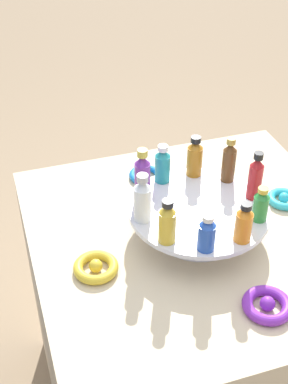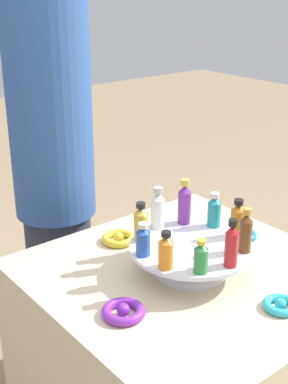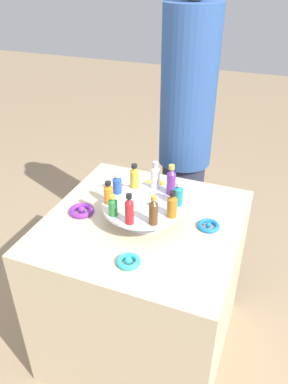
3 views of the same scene
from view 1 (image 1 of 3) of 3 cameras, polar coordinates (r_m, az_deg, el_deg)
The scene contains 16 objects.
party_table at distance 1.65m, azimuth 4.82°, elevation -14.89°, with size 0.83×0.83×0.79m.
display_stand at distance 1.32m, azimuth 5.81°, elevation -2.64°, with size 0.35×0.35×0.08m.
bottle_amber at distance 1.39m, azimuth 5.43°, elevation 3.69°, with size 0.04×0.04×0.11m.
bottle_teal at distance 1.37m, azimuth 1.99°, elevation 2.91°, with size 0.04×0.04×0.11m.
bottle_purple at distance 1.30m, azimuth -0.17°, elevation 1.70°, with size 0.04×0.04×0.14m.
bottle_clear at distance 1.23m, azimuth -0.11°, elevation -0.91°, with size 0.04×0.04×0.13m.
bottle_gold at distance 1.18m, azimuth 2.50°, elevation -3.28°, with size 0.04×0.04×0.11m.
bottle_blue at distance 1.17m, azimuth 6.71°, elevation -4.44°, with size 0.04×0.04×0.09m.
bottle_orange at distance 1.20m, azimuth 10.59°, elevation -3.32°, with size 0.04×0.04×0.10m.
bottle_green at distance 1.27m, azimuth 12.35°, elevation -1.37°, with size 0.04×0.04×0.09m.
bottle_red at distance 1.33m, azimuth 11.73°, elevation 1.62°, with size 0.03×0.03×0.13m.
bottle_brown at distance 1.38m, azimuth 9.06°, elevation 3.27°, with size 0.04×0.04×0.13m.
ribbon_bow_gold at distance 1.25m, azimuth -5.16°, elevation -7.98°, with size 0.11×0.11×0.03m.
ribbon_bow_purple at distance 1.20m, azimuth 13.01°, elevation -11.66°, with size 0.11×0.11×0.03m.
ribbon_bow_teal at distance 1.50m, azimuth 14.69°, elevation -0.71°, with size 0.09×0.09×0.03m.
ribbon_bow_blue at distance 1.54m, azimuth 0.12°, elevation 1.83°, with size 0.09×0.09×0.03m.
Camera 1 is at (0.93, -0.44, 1.69)m, focal length 50.00 mm.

